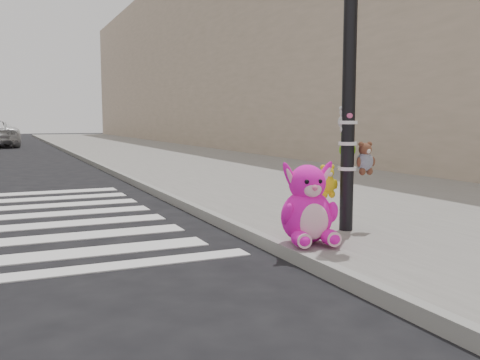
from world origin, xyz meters
name	(u,v)px	position (x,y,z in m)	size (l,w,h in m)	color
ground	(191,326)	(0.00, 0.00, 0.00)	(120.00, 120.00, 0.00)	black
sidewalk_near	(245,170)	(5.00, 10.00, 0.07)	(7.00, 80.00, 0.14)	slate
curb_edge	(121,176)	(1.55, 10.00, 0.07)	(0.12, 80.00, 0.15)	gray
bld_near	(262,46)	(10.50, 20.00, 5.00)	(5.00, 60.00, 10.00)	#BDA791
signal_pole	(349,94)	(2.61, 1.81, 1.78)	(0.69, 0.49, 4.00)	black
pink_bunny	(308,210)	(1.80, 1.37, 0.51)	(0.66, 0.74, 0.91)	#FF15C2
red_teddy	(298,229)	(1.80, 1.59, 0.25)	(0.16, 0.11, 0.23)	#B11116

